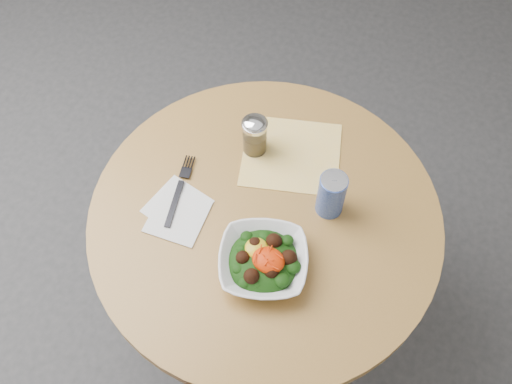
% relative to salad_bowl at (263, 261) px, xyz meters
% --- Properties ---
extents(ground, '(6.00, 6.00, 0.00)m').
position_rel_salad_bowl_xyz_m(ground, '(-0.05, 0.14, -0.78)').
color(ground, '#313134').
rests_on(ground, ground).
extents(table, '(0.90, 0.90, 0.75)m').
position_rel_salad_bowl_xyz_m(table, '(-0.05, 0.14, -0.23)').
color(table, black).
rests_on(table, ground).
extents(cloth_napkin, '(0.32, 0.30, 0.00)m').
position_rel_salad_bowl_xyz_m(cloth_napkin, '(-0.06, 0.33, -0.03)').
color(cloth_napkin, '#FCAF0D').
rests_on(cloth_napkin, table).
extents(paper_napkins, '(0.17, 0.18, 0.00)m').
position_rel_salad_bowl_xyz_m(paper_napkins, '(-0.26, 0.05, -0.03)').
color(paper_napkins, silver).
rests_on(paper_napkins, table).
extents(salad_bowl, '(0.27, 0.27, 0.08)m').
position_rel_salad_bowl_xyz_m(salad_bowl, '(0.00, 0.00, 0.00)').
color(salad_bowl, silver).
rests_on(salad_bowl, table).
extents(fork, '(0.07, 0.22, 0.00)m').
position_rel_salad_bowl_xyz_m(fork, '(-0.28, 0.11, -0.02)').
color(fork, black).
rests_on(fork, table).
extents(spice_shaker, '(0.07, 0.07, 0.12)m').
position_rel_salad_bowl_xyz_m(spice_shaker, '(-0.16, 0.31, 0.03)').
color(spice_shaker, silver).
rests_on(spice_shaker, table).
extents(beverage_can, '(0.07, 0.07, 0.13)m').
position_rel_salad_bowl_xyz_m(beverage_can, '(0.09, 0.22, 0.04)').
color(beverage_can, navy).
rests_on(beverage_can, table).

